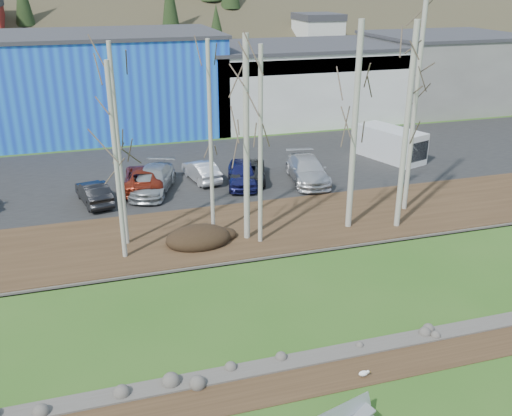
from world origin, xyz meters
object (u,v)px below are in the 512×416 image
object	(u,v)px
car_6	(248,169)
van_white	(393,144)
car_1	(94,193)
car_7	(307,170)
car_4	(242,174)
car_2	(144,177)
seagull	(364,373)
car_3	(153,180)
car_5	(201,171)

from	to	relation	value
car_6	van_white	distance (m)	11.41
car_1	car_7	xyz separation A→B (m)	(13.51, 0.00, 0.12)
car_4	car_7	world-z (taller)	car_7
car_2	car_7	distance (m)	10.50
car_4	van_white	distance (m)	12.19
seagull	car_3	world-z (taller)	car_3
car_1	car_2	world-z (taller)	car_2
seagull	van_white	xyz separation A→B (m)	(13.09, 21.55, 1.10)
car_3	van_white	world-z (taller)	van_white
car_7	van_white	bearing A→B (deg)	27.83
car_7	seagull	bearing A→B (deg)	-97.47
car_6	car_3	bearing A→B (deg)	21.62
seagull	car_2	bearing A→B (deg)	127.03
car_3	car_7	xyz separation A→B (m)	(9.92, -0.91, 0.01)
car_4	car_5	size ratio (longest dim) A/B	1.14
car_1	car_6	xyz separation A→B (m)	(9.88, 1.55, 0.02)
car_7	van_white	size ratio (longest dim) A/B	0.97
car_3	car_6	size ratio (longest dim) A/B	1.07
car_3	car_4	bearing A→B (deg)	16.67
car_2	car_5	distance (m)	3.80
seagull	car_1	distance (m)	20.53
car_1	car_3	bearing A→B (deg)	-177.82
car_3	van_white	size ratio (longest dim) A/B	0.95
car_1	car_4	bearing A→B (deg)	171.22
car_4	car_5	bearing A→B (deg)	157.59
car_2	car_6	world-z (taller)	car_2
car_1	car_3	size ratio (longest dim) A/B	0.76
car_7	car_1	bearing A→B (deg)	-171.55
car_4	car_6	distance (m)	1.21
car_3	car_4	distance (m)	5.66
car_4	car_7	distance (m)	4.30
seagull	car_2	distance (m)	21.11
car_1	car_7	bearing A→B (deg)	167.96
car_1	car_6	bearing A→B (deg)	176.85
van_white	seagull	bearing A→B (deg)	-140.31
car_2	car_3	xyz separation A→B (m)	(0.44, -0.75, 0.03)
van_white	car_3	bearing A→B (deg)	166.81
car_2	car_7	bearing A→B (deg)	179.91
car_1	car_2	xyz separation A→B (m)	(3.14, 1.66, 0.08)
van_white	car_5	bearing A→B (deg)	163.04
car_4	van_white	size ratio (longest dim) A/B	0.81
car_5	car_6	xyz separation A→B (m)	(2.97, -0.65, 0.03)
car_2	car_4	distance (m)	6.20
car_2	car_5	xyz separation A→B (m)	(3.76, 0.53, -0.09)
car_3	car_5	xyz separation A→B (m)	(3.32, 1.29, -0.11)
seagull	car_3	bearing A→B (deg)	126.31
car_1	car_4	size ratio (longest dim) A/B	0.89
car_4	car_6	xyz separation A→B (m)	(0.64, 1.02, -0.08)
car_1	car_6	distance (m)	10.00
car_3	car_7	size ratio (longest dim) A/B	0.98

